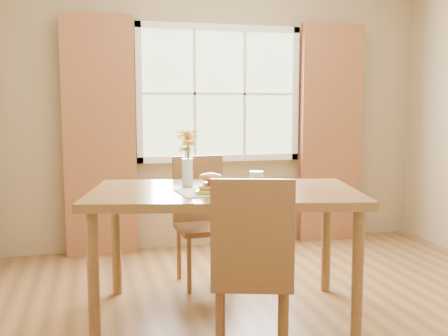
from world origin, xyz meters
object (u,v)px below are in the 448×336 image
Objects in this scene: water_glass at (256,182)px; chair_near at (252,263)px; dining_table at (224,203)px; flower_vase at (187,151)px; croissant_sandwich at (210,182)px; chair_far at (201,213)px.

chair_near is at bearing -109.66° from water_glass.
dining_table is 4.92× the size of flower_vase.
chair_near is (-0.03, -0.71, -0.19)m from dining_table.
flower_vase is at bearing 117.68° from chair_near.
chair_near is 0.68m from croissant_sandwich.
croissant_sandwich reaches higher than dining_table.
flower_vase reaches higher than dining_table.
flower_vase reaches higher than croissant_sandwich.
flower_vase reaches higher than chair_far.
chair_near is at bearing -94.59° from chair_far.
flower_vase is at bearing 144.39° from dining_table.
chair_far is at bearing 87.45° from croissant_sandwich.
flower_vase reaches higher than water_glass.
chair_near reaches higher than chair_far.
croissant_sandwich is 0.30m from water_glass.
chair_far is at bearing 102.18° from water_glass.
water_glass is at bearing 3.37° from croissant_sandwich.
chair_far is at bearing 106.11° from chair_near.
chair_near is 1.04× the size of chair_far.
chair_near reaches higher than water_glass.
chair_far is 7.48× the size of water_glass.
chair_far reaches higher than croissant_sandwich.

